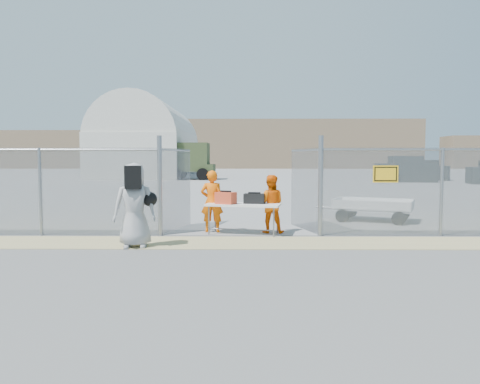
{
  "coord_description": "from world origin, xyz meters",
  "views": [
    {
      "loc": [
        0.12,
        -9.6,
        1.94
      ],
      "look_at": [
        0.0,
        2.0,
        1.1
      ],
      "focal_mm": 35.0,
      "sensor_mm": 36.0,
      "label": 1
    }
  ],
  "objects_px": {
    "folding_table": "(243,219)",
    "security_worker_right": "(270,204)",
    "visitor": "(135,205)",
    "security_worker_left": "(212,202)",
    "utility_trailer": "(373,210)"
  },
  "relations": [
    {
      "from": "folding_table",
      "to": "security_worker_right",
      "type": "bearing_deg",
      "value": 31.1
    },
    {
      "from": "folding_table",
      "to": "security_worker_right",
      "type": "relative_size",
      "value": 1.23
    },
    {
      "from": "security_worker_right",
      "to": "visitor",
      "type": "relative_size",
      "value": 0.82
    },
    {
      "from": "security_worker_left",
      "to": "utility_trailer",
      "type": "xyz_separation_m",
      "value": [
        4.82,
        2.23,
        -0.45
      ]
    },
    {
      "from": "folding_table",
      "to": "security_worker_right",
      "type": "distance_m",
      "value": 0.82
    },
    {
      "from": "folding_table",
      "to": "visitor",
      "type": "height_order",
      "value": "visitor"
    },
    {
      "from": "folding_table",
      "to": "security_worker_right",
      "type": "height_order",
      "value": "security_worker_right"
    },
    {
      "from": "security_worker_left",
      "to": "visitor",
      "type": "bearing_deg",
      "value": 55.37
    },
    {
      "from": "security_worker_right",
      "to": "utility_trailer",
      "type": "xyz_separation_m",
      "value": [
        3.3,
        2.3,
        -0.39
      ]
    },
    {
      "from": "security_worker_left",
      "to": "security_worker_right",
      "type": "bearing_deg",
      "value": 179.43
    },
    {
      "from": "security_worker_left",
      "to": "security_worker_right",
      "type": "distance_m",
      "value": 1.52
    },
    {
      "from": "visitor",
      "to": "utility_trailer",
      "type": "distance_m",
      "value": 7.69
    },
    {
      "from": "security_worker_right",
      "to": "visitor",
      "type": "distance_m",
      "value": 3.65
    },
    {
      "from": "folding_table",
      "to": "visitor",
      "type": "xyz_separation_m",
      "value": [
        -2.35,
        -1.76,
        0.53
      ]
    },
    {
      "from": "security_worker_left",
      "to": "visitor",
      "type": "relative_size",
      "value": 0.88
    }
  ]
}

